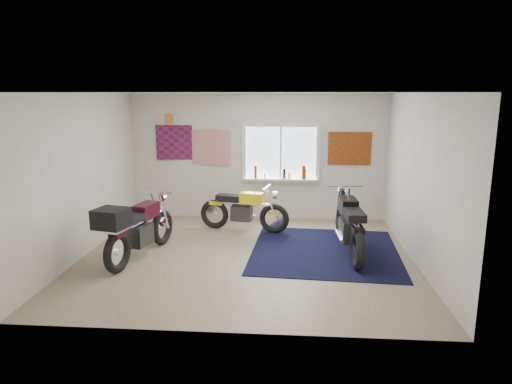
# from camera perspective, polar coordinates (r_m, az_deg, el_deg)

# --- Properties ---
(ground) EXTENTS (5.50, 5.50, 0.00)m
(ground) POSITION_cam_1_polar(r_m,az_deg,el_deg) (7.75, -1.14, -8.09)
(ground) COLOR #9E896B
(ground) RESTS_ON ground
(room_shell) EXTENTS (5.50, 5.50, 5.50)m
(room_shell) POSITION_cam_1_polar(r_m,az_deg,el_deg) (7.34, -1.19, 4.01)
(room_shell) COLOR white
(room_shell) RESTS_ON ground
(navy_rug) EXTENTS (2.66, 2.75, 0.01)m
(navy_rug) POSITION_cam_1_polar(r_m,az_deg,el_deg) (8.09, 8.59, -7.29)
(navy_rug) COLOR black
(navy_rug) RESTS_ON ground
(window_assembly) EXTENTS (1.66, 0.17, 1.26)m
(window_assembly) POSITION_cam_1_polar(r_m,az_deg,el_deg) (9.79, 3.11, 4.45)
(window_assembly) COLOR white
(window_assembly) RESTS_ON room_shell
(oil_bottles) EXTENTS (1.13, 0.09, 0.30)m
(oil_bottles) POSITION_cam_1_polar(r_m,az_deg,el_deg) (9.78, 3.86, 2.40)
(oil_bottles) COLOR brown
(oil_bottles) RESTS_ON window_assembly
(flag_display) EXTENTS (1.60, 0.10, 1.17)m
(flag_display) POSITION_cam_1_polar(r_m,az_deg,el_deg) (10.07, -10.79, 8.94)
(flag_display) COLOR red
(flag_display) RESTS_ON room_shell
(triumph_poster) EXTENTS (0.90, 0.03, 0.70)m
(triumph_poster) POSITION_cam_1_polar(r_m,az_deg,el_deg) (9.86, 11.61, 5.34)
(triumph_poster) COLOR #A54C14
(triumph_poster) RESTS_ON room_shell
(yellow_triumph) EXTENTS (1.83, 0.60, 0.93)m
(yellow_triumph) POSITION_cam_1_polar(r_m,az_deg,el_deg) (9.08, -1.58, -2.34)
(yellow_triumph) COLOR black
(yellow_triumph) RESTS_ON ground
(black_chrome_bike) EXTENTS (0.65, 2.13, 1.09)m
(black_chrome_bike) POSITION_cam_1_polar(r_m,az_deg,el_deg) (7.93, 11.57, -4.21)
(black_chrome_bike) COLOR black
(black_chrome_bike) RESTS_ON navy_rug
(maroon_tourer) EXTENTS (0.87, 2.04, 1.04)m
(maroon_tourer) POSITION_cam_1_polar(r_m,az_deg,el_deg) (7.67, -14.83, -4.46)
(maroon_tourer) COLOR black
(maroon_tourer) RESTS_ON ground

